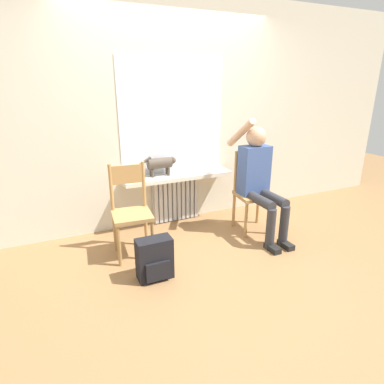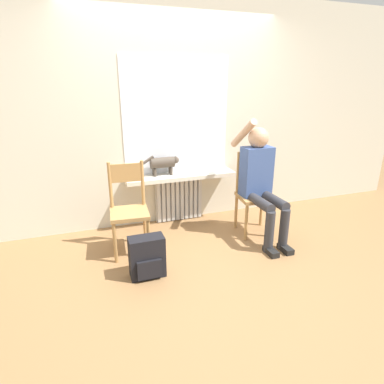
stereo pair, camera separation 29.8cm
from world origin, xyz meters
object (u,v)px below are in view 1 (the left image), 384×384
object	(u,v)px
cat	(160,164)
backpack	(155,259)
chair_left	(131,210)
person	(259,176)
chair_right	(252,191)

from	to	relation	value
cat	backpack	xyz separation A→B (m)	(-0.45, -1.10, -0.60)
chair_left	backpack	size ratio (longest dim) A/B	2.41
person	cat	size ratio (longest dim) A/B	2.72
chair_left	person	distance (m)	1.49
chair_right	cat	xyz separation A→B (m)	(-0.95, 0.57, 0.31)
chair_left	backpack	bearing A→B (deg)	-78.14
chair_left	cat	world-z (taller)	chair_left
cat	chair_right	bearing A→B (deg)	-30.86
chair_right	cat	distance (m)	1.15
chair_left	cat	xyz separation A→B (m)	(0.52, 0.57, 0.31)
chair_left	chair_right	world-z (taller)	same
chair_left	person	size ratio (longest dim) A/B	0.70
chair_left	chair_right	xyz separation A→B (m)	(1.47, -0.00, 0.00)
chair_right	person	world-z (taller)	person
chair_left	backpack	distance (m)	0.61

